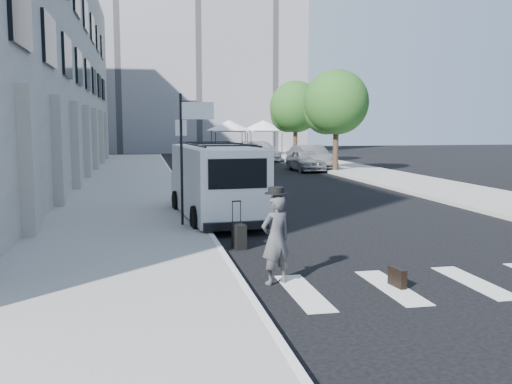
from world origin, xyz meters
name	(u,v)px	position (x,y,z in m)	size (l,w,h in m)	color
ground	(309,252)	(0.00, 0.00, 0.00)	(120.00, 120.00, 0.00)	black
sidewalk_left	(129,182)	(-4.25, 16.00, 0.07)	(4.50, 48.00, 0.15)	gray
sidewalk_right	(358,171)	(9.00, 20.00, 0.07)	(4.00, 56.00, 0.15)	gray
building_far	(193,33)	(2.00, 50.00, 12.50)	(22.00, 12.00, 25.00)	slate
sign_pole	(190,131)	(-2.36, 3.20, 2.65)	(1.03, 0.07, 3.50)	black
tree_near	(334,105)	(7.50, 20.15, 3.97)	(3.80, 3.83, 6.03)	black
tree_far	(294,109)	(7.50, 29.15, 3.97)	(3.80, 3.83, 6.03)	black
tent_left	(229,126)	(4.00, 38.00, 2.71)	(4.00, 4.00, 3.20)	black
tent_right	(263,126)	(7.20, 38.50, 2.71)	(4.00, 4.00, 3.20)	black
businessman	(276,239)	(-1.34, -2.37, 0.81)	(0.59, 0.39, 1.62)	#3B3B3E
briefcase	(397,278)	(0.71, -3.00, 0.17)	(0.12, 0.44, 0.34)	black
suitcase	(239,236)	(-1.49, 0.62, 0.29)	(0.31, 0.43, 1.09)	black
cargo_van	(215,182)	(-1.52, 4.70, 1.14)	(2.40, 5.92, 2.19)	silver
parked_car_a	(305,160)	(6.11, 21.23, 0.67)	(1.59, 3.94, 1.34)	gray
parked_car_b	(311,158)	(6.80, 22.30, 0.76)	(1.61, 4.63, 1.52)	#595C61
parked_car_c	(261,151)	(5.53, 31.55, 0.75)	(2.10, 5.16, 1.50)	#9FA0A6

